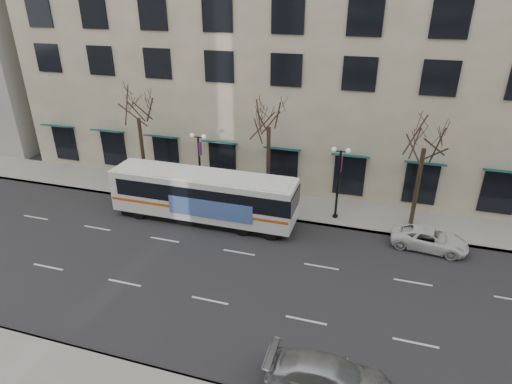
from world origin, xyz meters
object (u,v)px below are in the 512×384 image
at_px(lamp_post_left, 200,164).
at_px(white_pickup, 429,239).
at_px(tree_far_mid, 269,113).
at_px(tree_far_right, 427,134).
at_px(city_bus, 204,195).
at_px(silver_car, 330,378).
at_px(lamp_post_right, 338,180).
at_px(tree_far_left, 137,106).

xyz_separation_m(lamp_post_left, white_pickup, (15.95, -2.00, -2.32)).
relative_size(tree_far_mid, tree_far_right, 1.06).
bearing_deg(lamp_post_left, city_bus, -61.68).
xyz_separation_m(lamp_post_left, silver_car, (11.60, -14.20, -2.21)).
distance_m(lamp_post_right, city_bus, 9.03).
relative_size(tree_far_mid, lamp_post_right, 1.64).
bearing_deg(tree_far_right, lamp_post_left, -177.71).
xyz_separation_m(tree_far_mid, white_pickup, (10.96, -2.60, -6.28)).
xyz_separation_m(tree_far_left, city_bus, (6.46, -3.30, -4.83)).
bearing_deg(tree_far_right, lamp_post_right, -173.15).
distance_m(lamp_post_right, silver_car, 14.46).
distance_m(lamp_post_left, white_pickup, 16.24).
bearing_deg(lamp_post_left, tree_far_mid, 6.85).
relative_size(lamp_post_left, silver_car, 1.03).
distance_m(lamp_post_right, white_pickup, 6.69).
xyz_separation_m(tree_far_mid, tree_far_right, (10.00, -0.00, -0.48)).
bearing_deg(white_pickup, tree_far_right, 25.95).
relative_size(tree_far_mid, lamp_post_left, 1.64).
xyz_separation_m(tree_far_right, silver_car, (-3.39, -14.80, -5.69)).
bearing_deg(white_pickup, lamp_post_left, 88.61).
bearing_deg(white_pickup, city_bus, 98.52).
xyz_separation_m(tree_far_left, tree_far_mid, (10.00, 0.00, 0.21)).
distance_m(silver_car, white_pickup, 12.95).
xyz_separation_m(tree_far_right, lamp_post_left, (-14.99, -0.60, -3.48)).
xyz_separation_m(lamp_post_right, city_bus, (-8.54, -2.70, -1.07)).
bearing_deg(silver_car, tree_far_right, -13.37).
relative_size(tree_far_right, silver_car, 1.59).
relative_size(tree_far_left, tree_far_right, 1.03).
bearing_deg(white_pickup, tree_far_left, 88.68).
bearing_deg(tree_far_right, tree_far_mid, 180.00).
bearing_deg(white_pickup, silver_car, 166.14).
relative_size(lamp_post_right, city_bus, 0.41).
bearing_deg(city_bus, lamp_post_right, 17.60).
relative_size(lamp_post_right, white_pickup, 1.16).
height_order(lamp_post_right, city_bus, lamp_post_right).
bearing_deg(tree_far_left, tree_far_right, 0.00).
height_order(tree_far_mid, tree_far_right, tree_far_mid).
bearing_deg(lamp_post_right, lamp_post_left, 180.00).
xyz_separation_m(tree_far_right, white_pickup, (0.96, -2.60, -5.80)).
distance_m(tree_far_left, lamp_post_right, 15.48).
height_order(tree_far_left, city_bus, tree_far_left).
bearing_deg(tree_far_mid, tree_far_left, -180.00).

